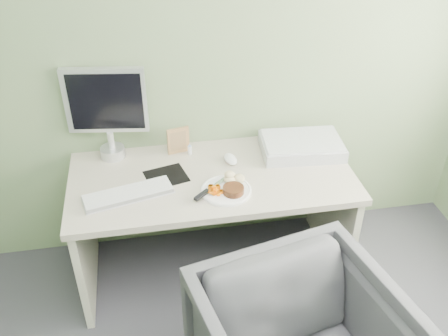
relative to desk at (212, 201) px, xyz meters
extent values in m
plane|color=#6C8059|center=(0.00, 0.38, 0.80)|extent=(3.50, 0.00, 3.50)
cube|color=#B3A996|center=(0.00, 0.00, 0.16)|extent=(1.60, 0.75, 0.04)
cube|color=beige|center=(-0.76, 0.00, -0.20)|extent=(0.04, 0.70, 0.69)
cube|color=beige|center=(0.76, 0.00, -0.20)|extent=(0.04, 0.70, 0.69)
cylinder|color=white|center=(0.05, -0.17, 0.19)|extent=(0.27, 0.27, 0.01)
cylinder|color=black|center=(0.08, -0.20, 0.22)|extent=(0.11, 0.11, 0.04)
ellipsoid|color=tan|center=(0.09, -0.10, 0.23)|extent=(0.14, 0.12, 0.06)
cube|color=orange|center=(-0.01, -0.18, 0.22)|extent=(0.08, 0.08, 0.05)
cube|color=silver|center=(0.02, -0.12, 0.21)|extent=(0.13, 0.12, 0.01)
cube|color=black|center=(-0.09, -0.21, 0.21)|extent=(0.09, 0.09, 0.02)
cube|color=black|center=(-0.26, 0.03, 0.18)|extent=(0.26, 0.24, 0.00)
cube|color=white|center=(-0.47, -0.11, 0.20)|extent=(0.49, 0.24, 0.02)
ellipsoid|color=white|center=(0.13, 0.11, 0.20)|extent=(0.09, 0.13, 0.04)
cube|color=#A67B4D|center=(-0.16, 0.27, 0.27)|extent=(0.13, 0.05, 0.17)
cylinder|color=white|center=(-0.10, 0.24, 0.21)|extent=(0.03, 0.03, 0.05)
cone|color=#93B2EC|center=(-0.10, 0.24, 0.25)|extent=(0.02, 0.02, 0.02)
cube|color=#A3A4AA|center=(0.57, 0.15, 0.22)|extent=(0.50, 0.35, 0.07)
cylinder|color=silver|center=(-0.55, 0.29, 0.21)|extent=(0.14, 0.14, 0.06)
cylinder|color=silver|center=(-0.55, 0.29, 0.30)|extent=(0.04, 0.04, 0.10)
cube|color=silver|center=(-0.55, 0.32, 0.54)|extent=(0.46, 0.11, 0.39)
cube|color=black|center=(-0.55, 0.30, 0.54)|extent=(0.41, 0.06, 0.34)
camera|label=1|loc=(-0.34, -2.28, 1.81)|focal=40.00mm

